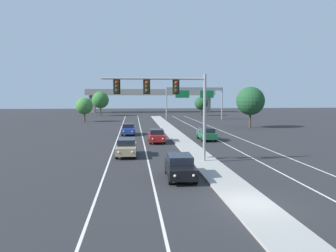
# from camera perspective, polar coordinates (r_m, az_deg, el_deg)

# --- Properties ---
(ground_plane) EXTENTS (260.00, 260.00, 0.00)m
(ground_plane) POSITION_cam_1_polar(r_m,az_deg,el_deg) (18.13, 13.83, -12.96)
(ground_plane) COLOR #28282B
(median_island) EXTENTS (2.40, 110.00, 0.15)m
(median_island) POSITION_cam_1_polar(r_m,az_deg,el_deg) (35.14, 3.87, -3.87)
(median_island) COLOR #9E9B93
(median_island) RESTS_ON ground
(lane_stripe_oncoming_center) EXTENTS (0.14, 100.00, 0.01)m
(lane_stripe_oncoming_center) POSITION_cam_1_polar(r_m,az_deg,el_deg) (41.59, -4.19, -2.55)
(lane_stripe_oncoming_center) COLOR silver
(lane_stripe_oncoming_center) RESTS_ON ground
(lane_stripe_receding_center) EXTENTS (0.14, 100.00, 0.01)m
(lane_stripe_receding_center) POSITION_cam_1_polar(r_m,az_deg,el_deg) (42.90, 8.47, -2.36)
(lane_stripe_receding_center) COLOR silver
(lane_stripe_receding_center) RESTS_ON ground
(edge_stripe_left) EXTENTS (0.14, 100.00, 0.01)m
(edge_stripe_left) POSITION_cam_1_polar(r_m,az_deg,el_deg) (41.62, -8.74, -2.59)
(edge_stripe_left) COLOR silver
(edge_stripe_left) RESTS_ON ground
(edge_stripe_right) EXTENTS (0.14, 100.00, 0.01)m
(edge_stripe_right) POSITION_cam_1_polar(r_m,az_deg,el_deg) (43.84, 12.66, -2.27)
(edge_stripe_right) COLOR silver
(edge_stripe_right) RESTS_ON ground
(overhead_signal_mast) EXTENTS (8.49, 0.44, 7.20)m
(overhead_signal_mast) POSITION_cam_1_polar(r_m,az_deg,el_deg) (27.53, 0.20, 4.99)
(overhead_signal_mast) COLOR gray
(overhead_signal_mast) RESTS_ON median_island
(car_oncoming_black) EXTENTS (1.91, 4.51, 1.58)m
(car_oncoming_black) POSITION_cam_1_polar(r_m,az_deg,el_deg) (22.92, 2.06, -6.85)
(car_oncoming_black) COLOR black
(car_oncoming_black) RESTS_ON ground
(car_oncoming_tan) EXTENTS (1.90, 4.50, 1.58)m
(car_oncoming_tan) POSITION_cam_1_polar(r_m,az_deg,el_deg) (31.53, -7.04, -3.56)
(car_oncoming_tan) COLOR tan
(car_oncoming_tan) RESTS_ON ground
(car_oncoming_red) EXTENTS (1.84, 4.48, 1.58)m
(car_oncoming_red) POSITION_cam_1_polar(r_m,az_deg,el_deg) (40.25, -1.95, -1.63)
(car_oncoming_red) COLOR maroon
(car_oncoming_red) RESTS_ON ground
(car_oncoming_blue) EXTENTS (1.90, 4.50, 1.58)m
(car_oncoming_blue) POSITION_cam_1_polar(r_m,az_deg,el_deg) (48.36, -6.70, -0.51)
(car_oncoming_blue) COLOR navy
(car_oncoming_blue) RESTS_ON ground
(car_receding_green) EXTENTS (1.87, 4.49, 1.58)m
(car_receding_green) POSITION_cam_1_polar(r_m,az_deg,el_deg) (42.42, 6.56, -1.31)
(car_receding_green) COLOR #195633
(car_receding_green) RESTS_ON ground
(highway_sign_gantry) EXTENTS (13.28, 0.42, 7.50)m
(highway_sign_gantry) POSITION_cam_1_polar(r_m,az_deg,el_deg) (78.07, 4.52, 5.59)
(highway_sign_gantry) COLOR gray
(highway_sign_gantry) RESTS_ON ground
(overpass_bridge) EXTENTS (42.40, 6.40, 7.65)m
(overpass_bridge) POSITION_cam_1_polar(r_m,az_deg,el_deg) (112.64, -2.92, 5.28)
(overpass_bridge) COLOR gray
(overpass_bridge) RESTS_ON ground
(tree_far_right_c) EXTENTS (3.67, 3.67, 5.30)m
(tree_far_right_c) POSITION_cam_1_polar(r_m,az_deg,el_deg) (93.68, 5.63, 3.86)
(tree_far_right_c) COLOR #4C3823
(tree_far_right_c) RESTS_ON ground
(tree_far_left_b) EXTENTS (4.62, 4.62, 6.68)m
(tree_far_left_b) POSITION_cam_1_polar(r_m,az_deg,el_deg) (94.33, -11.37, 4.34)
(tree_far_left_b) COLOR #4C3823
(tree_far_left_b) RESTS_ON ground
(tree_far_right_a) EXTENTS (4.91, 4.91, 7.11)m
(tree_far_right_a) POSITION_cam_1_polar(r_m,az_deg,el_deg) (60.17, 13.78, 4.13)
(tree_far_right_a) COLOR #4C3823
(tree_far_right_a) RESTS_ON ground
(tree_far_left_a) EXTENTS (3.57, 3.57, 5.16)m
(tree_far_left_a) POSITION_cam_1_polar(r_m,az_deg,el_deg) (73.92, -13.99, 3.31)
(tree_far_left_a) COLOR #4C3823
(tree_far_left_a) RESTS_ON ground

